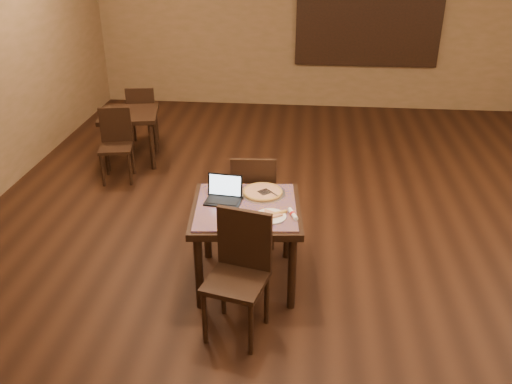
# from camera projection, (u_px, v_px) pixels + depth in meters

# --- Properties ---
(ground) EXTENTS (10.00, 10.00, 0.00)m
(ground) POSITION_uv_depth(u_px,v_px,m) (346.00, 270.00, 5.05)
(ground) COLOR black
(ground) RESTS_ON ground
(wall_back) EXTENTS (8.00, 0.02, 3.00)m
(wall_back) POSITION_uv_depth(u_px,v_px,m) (338.00, 17.00, 8.82)
(wall_back) COLOR #856143
(wall_back) RESTS_ON ground
(mural) EXTENTS (2.34, 0.05, 1.64)m
(mural) POSITION_uv_depth(u_px,v_px,m) (369.00, 15.00, 8.71)
(mural) COLOR #295699
(mural) RESTS_ON wall_back
(tiled_table) EXTENTS (1.00, 1.00, 0.76)m
(tiled_table) POSITION_uv_depth(u_px,v_px,m) (246.00, 216.00, 4.62)
(tiled_table) COLOR black
(tiled_table) RESTS_ON ground
(chair_main_near) EXTENTS (0.52, 0.52, 1.00)m
(chair_main_near) POSITION_uv_depth(u_px,v_px,m) (240.00, 267.00, 4.12)
(chair_main_near) COLOR black
(chair_main_near) RESTS_ON ground
(chair_main_far) EXTENTS (0.45, 0.45, 0.98)m
(chair_main_far) POSITION_uv_depth(u_px,v_px,m) (254.00, 195.00, 5.22)
(chair_main_far) COLOR black
(chair_main_far) RESTS_ON ground
(laptop) EXTENTS (0.33, 0.27, 0.21)m
(laptop) POSITION_uv_depth(u_px,v_px,m) (224.00, 194.00, 4.66)
(laptop) COLOR black
(laptop) RESTS_ON tiled_table
(plate) EXTENTS (0.26, 0.26, 0.01)m
(plate) POSITION_uv_depth(u_px,v_px,m) (270.00, 217.00, 4.39)
(plate) COLOR white
(plate) RESTS_ON tiled_table
(pizza_slice) EXTENTS (0.28, 0.28, 0.02)m
(pizza_slice) POSITION_uv_depth(u_px,v_px,m) (270.00, 215.00, 4.39)
(pizza_slice) COLOR beige
(pizza_slice) RESTS_ON plate
(pizza_pan) EXTENTS (0.40, 0.40, 0.01)m
(pizza_pan) POSITION_uv_depth(u_px,v_px,m) (263.00, 193.00, 4.78)
(pizza_pan) COLOR silver
(pizza_pan) RESTS_ON tiled_table
(pizza_whole) EXTENTS (0.35, 0.35, 0.02)m
(pizza_whole) POSITION_uv_depth(u_px,v_px,m) (263.00, 192.00, 4.77)
(pizza_whole) COLOR beige
(pizza_whole) RESTS_ON pizza_pan
(spatula) EXTENTS (0.24, 0.25, 0.01)m
(spatula) POSITION_uv_depth(u_px,v_px,m) (265.00, 192.00, 4.75)
(spatula) COLOR silver
(spatula) RESTS_ON pizza_whole
(napkin_roll) EXTENTS (0.09, 0.17, 0.04)m
(napkin_roll) POSITION_uv_depth(u_px,v_px,m) (293.00, 214.00, 4.41)
(napkin_roll) COLOR white
(napkin_roll) RESTS_ON tiled_table
(other_table_b) EXTENTS (0.86, 0.86, 0.68)m
(other_table_b) POSITION_uv_depth(u_px,v_px,m) (129.00, 121.00, 7.08)
(other_table_b) COLOR black
(other_table_b) RESTS_ON ground
(other_table_b_chair_near) EXTENTS (0.45, 0.45, 0.89)m
(other_table_b_chair_near) POSITION_uv_depth(u_px,v_px,m) (116.00, 140.00, 6.66)
(other_table_b_chair_near) COLOR black
(other_table_b_chair_near) RESTS_ON ground
(other_table_b_chair_far) EXTENTS (0.45, 0.45, 0.89)m
(other_table_b_chair_far) POSITION_uv_depth(u_px,v_px,m) (142.00, 113.00, 7.57)
(other_table_b_chair_far) COLOR black
(other_table_b_chair_far) RESTS_ON ground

